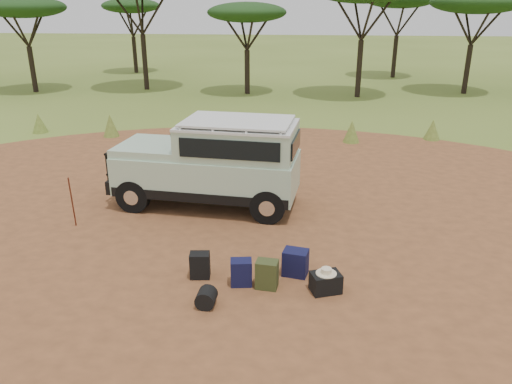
# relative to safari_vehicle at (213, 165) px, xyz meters

# --- Properties ---
(ground) EXTENTS (140.00, 140.00, 0.00)m
(ground) POSITION_rel_safari_vehicle_xyz_m (0.86, -1.97, -1.07)
(ground) COLOR #5A6E27
(ground) RESTS_ON ground
(dirt_clearing) EXTENTS (23.00, 23.00, 0.01)m
(dirt_clearing) POSITION_rel_safari_vehicle_xyz_m (0.86, -1.97, -1.06)
(dirt_clearing) COLOR brown
(dirt_clearing) RESTS_ON ground
(grass_fringe) EXTENTS (36.60, 1.60, 0.90)m
(grass_fringe) POSITION_rel_safari_vehicle_xyz_m (0.97, 6.70, -0.67)
(grass_fringe) COLOR #5A6E27
(grass_fringe) RESTS_ON ground
(acacia_treeline) EXTENTS (46.70, 13.20, 6.26)m
(acacia_treeline) POSITION_rel_safari_vehicle_xyz_m (1.61, 17.84, 3.80)
(acacia_treeline) COLOR black
(acacia_treeline) RESTS_ON ground
(safari_vehicle) EXTENTS (4.71, 2.24, 2.21)m
(safari_vehicle) POSITION_rel_safari_vehicle_xyz_m (0.00, 0.00, 0.00)
(safari_vehicle) COLOR #ABC8AB
(safari_vehicle) RESTS_ON ground
(walking_staff) EXTENTS (0.17, 0.35, 1.29)m
(walking_staff) POSITION_rel_safari_vehicle_xyz_m (-2.87, -1.71, -0.43)
(walking_staff) COLOR #5F2116
(walking_staff) RESTS_ON ground
(backpack_black) EXTENTS (0.39, 0.31, 0.50)m
(backpack_black) POSITION_rel_safari_vehicle_xyz_m (0.38, -3.49, -0.82)
(backpack_black) COLOR black
(backpack_black) RESTS_ON ground
(backpack_navy) EXTENTS (0.42, 0.32, 0.50)m
(backpack_navy) POSITION_rel_safari_vehicle_xyz_m (1.17, -3.67, -0.82)
(backpack_navy) COLOR #13153E
(backpack_navy) RESTS_ON ground
(backpack_olive) EXTENTS (0.41, 0.32, 0.53)m
(backpack_olive) POSITION_rel_safari_vehicle_xyz_m (1.64, -3.72, -0.80)
(backpack_olive) COLOR #343E1C
(backpack_olive) RESTS_ON ground
(duffel_navy) EXTENTS (0.51, 0.42, 0.51)m
(duffel_navy) POSITION_rel_safari_vehicle_xyz_m (2.13, -3.22, -0.82)
(duffel_navy) COLOR #13153E
(duffel_navy) RESTS_ON ground
(hard_case) EXTENTS (0.60, 0.52, 0.36)m
(hard_case) POSITION_rel_safari_vehicle_xyz_m (2.68, -3.75, -0.89)
(hard_case) COLOR black
(hard_case) RESTS_ON ground
(stuff_sack) EXTENTS (0.34, 0.34, 0.33)m
(stuff_sack) POSITION_rel_safari_vehicle_xyz_m (0.68, -4.42, -0.90)
(stuff_sack) COLOR black
(stuff_sack) RESTS_ON ground
(safari_hat) EXTENTS (0.36, 0.36, 0.11)m
(safari_hat) POSITION_rel_safari_vehicle_xyz_m (2.68, -3.75, -0.67)
(safari_hat) COLOR beige
(safari_hat) RESTS_ON hard_case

